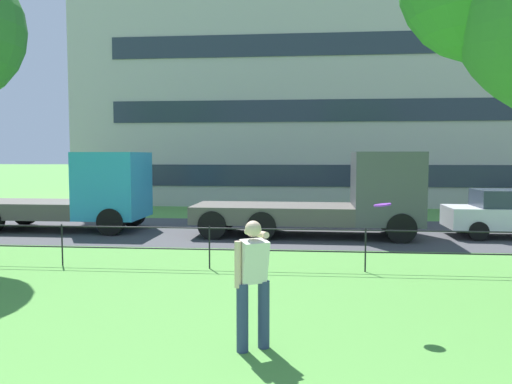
{
  "coord_description": "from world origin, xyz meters",
  "views": [
    {
      "loc": [
        2.14,
        -1.02,
        2.62
      ],
      "look_at": [
        1.31,
        7.88,
        1.97
      ],
      "focal_mm": 34.85,
      "sensor_mm": 36.0,
      "label": 1
    }
  ],
  "objects_px": {
    "frisbee": "(382,205)",
    "flatbed_truck_center": "(73,196)",
    "car_white_right": "(510,213)",
    "apartment_building_background": "(352,89)",
    "flatbed_truck_left": "(340,199)",
    "person_thrower": "(253,280)"
  },
  "relations": [
    {
      "from": "flatbed_truck_center",
      "to": "apartment_building_background",
      "type": "xyz_separation_m",
      "value": [
        11.06,
        14.24,
        5.5
      ]
    },
    {
      "from": "flatbed_truck_center",
      "to": "car_white_right",
      "type": "xyz_separation_m",
      "value": [
        14.73,
        -0.26,
        -0.44
      ]
    },
    {
      "from": "flatbed_truck_center",
      "to": "car_white_right",
      "type": "bearing_deg",
      "value": -1.0
    },
    {
      "from": "car_white_right",
      "to": "frisbee",
      "type": "bearing_deg",
      "value": -121.78
    },
    {
      "from": "person_thrower",
      "to": "apartment_building_background",
      "type": "distance_m",
      "value": 25.46
    },
    {
      "from": "car_white_right",
      "to": "apartment_building_background",
      "type": "distance_m",
      "value": 16.1
    },
    {
      "from": "frisbee",
      "to": "flatbed_truck_center",
      "type": "xyz_separation_m",
      "value": [
        -9.32,
        9.0,
        -0.64
      ]
    },
    {
      "from": "apartment_building_background",
      "to": "flatbed_truck_left",
      "type": "bearing_deg",
      "value": -96.82
    },
    {
      "from": "car_white_right",
      "to": "apartment_building_background",
      "type": "relative_size",
      "value": 0.13
    },
    {
      "from": "flatbed_truck_center",
      "to": "flatbed_truck_left",
      "type": "distance_m",
      "value": 9.3
    },
    {
      "from": "flatbed_truck_center",
      "to": "car_white_right",
      "type": "height_order",
      "value": "flatbed_truck_center"
    },
    {
      "from": "flatbed_truck_left",
      "to": "apartment_building_background",
      "type": "distance_m",
      "value": 15.89
    },
    {
      "from": "flatbed_truck_center",
      "to": "flatbed_truck_left",
      "type": "height_order",
      "value": "same"
    },
    {
      "from": "frisbee",
      "to": "flatbed_truck_center",
      "type": "height_order",
      "value": "flatbed_truck_center"
    },
    {
      "from": "person_thrower",
      "to": "car_white_right",
      "type": "xyz_separation_m",
      "value": [
        7.32,
        10.03,
        -0.18
      ]
    },
    {
      "from": "person_thrower",
      "to": "flatbed_truck_center",
      "type": "xyz_separation_m",
      "value": [
        -7.41,
        10.28,
        0.26
      ]
    },
    {
      "from": "flatbed_truck_left",
      "to": "apartment_building_background",
      "type": "xyz_separation_m",
      "value": [
        1.77,
        14.8,
        5.5
      ]
    },
    {
      "from": "flatbed_truck_center",
      "to": "car_white_right",
      "type": "distance_m",
      "value": 14.74
    },
    {
      "from": "person_thrower",
      "to": "frisbee",
      "type": "bearing_deg",
      "value": 34.04
    },
    {
      "from": "flatbed_truck_left",
      "to": "person_thrower",
      "type": "bearing_deg",
      "value": -100.91
    },
    {
      "from": "flatbed_truck_center",
      "to": "frisbee",
      "type": "bearing_deg",
      "value": -44.01
    },
    {
      "from": "car_white_right",
      "to": "apartment_building_background",
      "type": "height_order",
      "value": "apartment_building_background"
    }
  ]
}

